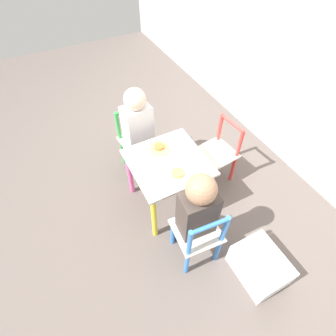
# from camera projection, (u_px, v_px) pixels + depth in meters

# --- Properties ---
(ground_plane) EXTENTS (6.00, 6.00, 0.00)m
(ground_plane) POSITION_uv_depth(u_px,v_px,m) (168.00, 200.00, 2.02)
(ground_plane) COLOR #5B514C
(kids_table) EXTENTS (0.48, 0.48, 0.45)m
(kids_table) POSITION_uv_depth(u_px,v_px,m) (168.00, 169.00, 1.74)
(kids_table) COLOR silver
(kids_table) RESTS_ON ground_plane
(chair_blue) EXTENTS (0.28, 0.28, 0.52)m
(chair_blue) POSITION_uv_depth(u_px,v_px,m) (198.00, 235.00, 1.55)
(chair_blue) COLOR silver
(chair_blue) RESTS_ON ground_plane
(chair_green) EXTENTS (0.28, 0.28, 0.52)m
(chair_green) POSITION_uv_depth(u_px,v_px,m) (137.00, 141.00, 2.08)
(chair_green) COLOR silver
(chair_green) RESTS_ON ground_plane
(chair_red) EXTENTS (0.29, 0.29, 0.52)m
(chair_red) POSITION_uv_depth(u_px,v_px,m) (218.00, 153.00, 1.99)
(chair_red) COLOR silver
(chair_red) RESTS_ON ground_plane
(child_right) EXTENTS (0.22, 0.21, 0.74)m
(child_right) POSITION_uv_depth(u_px,v_px,m) (196.00, 210.00, 1.44)
(child_right) COLOR #4C608E
(child_right) RESTS_ON ground_plane
(child_left) EXTENTS (0.22, 0.21, 0.75)m
(child_left) POSITION_uv_depth(u_px,v_px,m) (139.00, 127.00, 1.90)
(child_left) COLOR #7A6B5B
(child_left) RESTS_ON ground_plane
(plate_right) EXTENTS (0.17, 0.17, 0.03)m
(plate_right) POSITION_uv_depth(u_px,v_px,m) (178.00, 174.00, 1.60)
(plate_right) COLOR white
(plate_right) RESTS_ON kids_table
(plate_left) EXTENTS (0.15, 0.15, 0.03)m
(plate_left) POSITION_uv_depth(u_px,v_px,m) (159.00, 148.00, 1.75)
(plate_left) COLOR #EADB66
(plate_left) RESTS_ON kids_table
(storage_bin) EXTENTS (0.32, 0.25, 0.19)m
(storage_bin) POSITION_uv_depth(u_px,v_px,m) (260.00, 266.00, 1.59)
(storage_bin) COLOR silver
(storage_bin) RESTS_ON ground_plane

